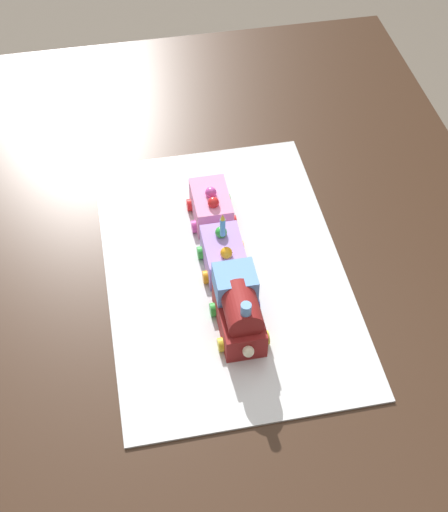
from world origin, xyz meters
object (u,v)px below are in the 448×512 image
cake_locomotive (239,309)px  cake_car_flatbed_bubblegum (211,206)px  dining_table (232,295)px  birthday_candle (223,225)px  cake_car_caboose_lavender (223,255)px

cake_locomotive → cake_car_flatbed_bubblegum: bearing=0.0°
cake_car_flatbed_bubblegum → dining_table: bearing=-168.6°
dining_table → birthday_candle: birthday_candle is taller
cake_locomotive → cake_car_caboose_lavender: 0.13m
cake_car_flatbed_bubblegum → birthday_candle: (-0.11, -0.00, 0.07)m
dining_table → cake_car_caboose_lavender: (-0.02, 0.02, 0.14)m
cake_car_caboose_lavender → birthday_candle: size_ratio=2.09×
birthday_candle → dining_table: bearing=-52.0°
cake_car_caboose_lavender → birthday_candle: (0.01, -0.00, 0.07)m
dining_table → cake_car_flatbed_bubblegum: cake_car_flatbed_bubblegum is taller
dining_table → cake_car_caboose_lavender: size_ratio=14.00×
cake_locomotive → cake_car_flatbed_bubblegum: 0.25m
cake_car_flatbed_bubblegum → birthday_candle: birthday_candle is taller
dining_table → cake_locomotive: 0.22m
cake_locomotive → cake_car_flatbed_bubblegum: (0.25, 0.00, -0.02)m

